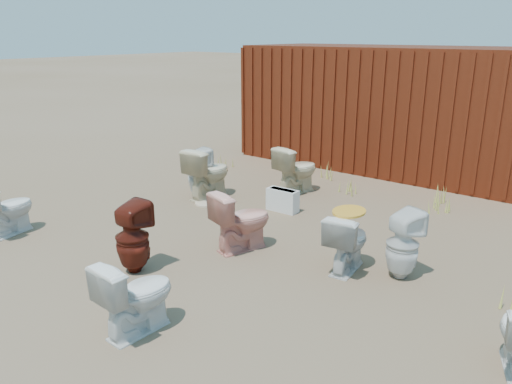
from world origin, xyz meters
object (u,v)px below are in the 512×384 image
Objects in this scene: toilet_front_pink at (242,220)px; toilet_back_yellowlid at (347,241)px; toilet_back_a at (199,173)px; toilet_back_beige_left at (296,169)px; shipping_container at (394,107)px; toilet_back_beige_right at (208,173)px; toilet_front_a at (7,209)px; loose_tank at (283,200)px; toilet_front_maroon at (133,238)px; toilet_back_e at (403,245)px; toilet_front_c at (136,295)px.

toilet_back_yellowlid is at bearing -149.34° from toilet_front_pink.
toilet_back_beige_left is (1.17, 1.20, -0.00)m from toilet_back_a.
toilet_front_pink reaches higher than toilet_back_yellowlid.
shipping_container reaches higher than toilet_back_beige_right.
shipping_container is 8.24× the size of toilet_front_a.
toilet_front_a is 3.93m from loose_tank.
toilet_front_maroon is 1.05× the size of toilet_back_e.
toilet_back_a is 1.03× the size of toilet_back_e.
toilet_back_e reaches higher than toilet_front_pink.
toilet_back_e is (3.86, -0.73, -0.01)m from toilet_back_a.
toilet_back_a is at bearing -171.86° from loose_tank.
toilet_back_a is at bearing 10.19° from toilet_back_e.
toilet_back_e is (1.92, 0.50, 0.01)m from toilet_front_pink.
toilet_front_pink is 1.11× the size of toilet_back_yellowlid.
loose_tank is (2.45, 3.06, -0.19)m from toilet_front_a.
toilet_back_beige_left is 3.31m from toilet_back_e.
toilet_back_a is at bearing -14.15° from toilet_front_pink.
toilet_back_a reaches higher than toilet_front_a.
loose_tank is (-2.32, 1.00, -0.23)m from toilet_back_e.
toilet_front_c is 4.02m from toilet_back_a.
toilet_front_a is 3.31m from toilet_front_c.
toilet_back_a is at bearing -64.13° from toilet_front_maroon.
loose_tank is (0.37, -0.93, -0.23)m from toilet_back_beige_left.
toilet_back_e reaches higher than toilet_back_yellowlid.
toilet_back_e is at bearing -24.87° from loose_tank.
toilet_front_c is 1.26m from toilet_front_maroon.
toilet_back_beige_left is 1.15× the size of toilet_back_yellowlid.
toilet_back_beige_right is (-1.21, 2.55, 0.01)m from toilet_front_maroon.
toilet_back_a reaches higher than loose_tank.
toilet_front_maroon is 3.05m from toilet_back_e.
shipping_container is 7.00× the size of toilet_back_beige_right.
toilet_front_a is 2.94m from toilet_back_a.
shipping_container is 8.09× the size of toilet_front_c.
loose_tank is (0.17, 2.75, -0.25)m from toilet_front_maroon.
loose_tank is at bearing -2.27° from toilet_back_e.
toilet_back_yellowlid is 0.61m from toilet_back_e.
toilet_back_beige_right reaches higher than toilet_front_a.
toilet_back_e is (2.19, -4.75, -0.80)m from shipping_container.
toilet_back_e reaches higher than toilet_front_a.
toilet_front_maroon is 1.69× the size of loose_tank.
toilet_front_pink is at bearing -87.03° from shipping_container.
toilet_back_beige_right is 1.07× the size of toilet_back_e.
toilet_front_pink is 2.55m from toilet_back_beige_left.
toilet_back_beige_left is at bearing -121.92° from toilet_back_a.
shipping_container is 7.34× the size of toilet_back_beige_left.
toilet_back_a is at bearing -22.82° from toilet_back_yellowlid.
toilet_front_pink is 1.98m from toilet_back_e.
toilet_front_c is 2.93m from toilet_back_e.
toilet_front_c is at bearing -78.42° from loose_tank.
toilet_back_e is at bearing 167.03° from toilet_back_beige_right.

